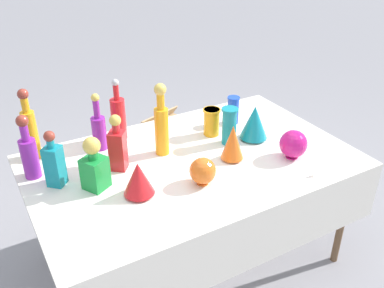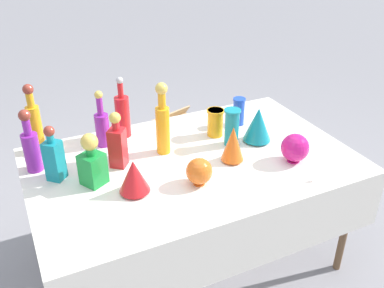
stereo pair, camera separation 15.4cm
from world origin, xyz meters
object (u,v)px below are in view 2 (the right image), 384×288
object	(u,v)px
slender_vase_2	(239,111)
round_bowl_1	(295,148)
tall_bottle_2	(123,114)
slender_vase_1	(215,122)
tall_bottle_3	(31,146)
fluted_vase_0	(233,144)
cardboard_box_behind_left	(175,142)
slender_vase_0	(232,126)
fluted_vase_2	(134,176)
tall_bottle_4	(35,123)
square_decanter_0	(92,162)
fluted_vase_1	(258,124)
square_decanter_2	(54,157)
square_decanter_1	(117,143)
tall_bottle_1	(163,123)
tall_bottle_0	(102,126)
round_bowl_0	(199,171)

from	to	relation	value
slender_vase_2	round_bowl_1	world-z (taller)	slender_vase_2
tall_bottle_2	slender_vase_1	distance (m)	0.56
tall_bottle_3	fluted_vase_0	world-z (taller)	tall_bottle_3
slender_vase_1	cardboard_box_behind_left	distance (m)	1.21
slender_vase_0	fluted_vase_2	distance (m)	0.71
tall_bottle_4	slender_vase_2	world-z (taller)	tall_bottle_4
tall_bottle_2	tall_bottle_3	distance (m)	0.58
slender_vase_0	round_bowl_1	xyz separation A→B (m)	(0.22, -0.31, -0.04)
square_decanter_0	fluted_vase_1	distance (m)	1.00
round_bowl_1	fluted_vase_0	bearing A→B (deg)	153.74
slender_vase_1	tall_bottle_2	bearing A→B (deg)	155.01
square_decanter_2	fluted_vase_2	size ratio (longest dim) A/B	1.69
square_decanter_1	slender_vase_0	bearing A→B (deg)	-5.18
fluted_vase_0	cardboard_box_behind_left	world-z (taller)	fluted_vase_0
tall_bottle_3	tall_bottle_2	bearing A→B (deg)	17.14
tall_bottle_1	tall_bottle_3	xyz separation A→B (m)	(-0.70, 0.12, -0.04)
tall_bottle_0	slender_vase_1	world-z (taller)	tall_bottle_0
fluted_vase_0	round_bowl_1	size ratio (longest dim) A/B	1.27
round_bowl_1	square_decanter_1	bearing A→B (deg)	157.14
square_decanter_1	cardboard_box_behind_left	bearing A→B (deg)	53.67
square_decanter_2	fluted_vase_1	size ratio (longest dim) A/B	1.41
tall_bottle_1	square_decanter_2	distance (m)	0.61
fluted_vase_0	tall_bottle_0	bearing A→B (deg)	141.02
tall_bottle_2	square_decanter_2	distance (m)	0.55
tall_bottle_0	fluted_vase_0	distance (m)	0.77
tall_bottle_3	slender_vase_0	bearing A→B (deg)	-11.07
slender_vase_0	round_bowl_0	bearing A→B (deg)	-140.97
square_decanter_2	round_bowl_0	size ratio (longest dim) A/B	2.11
fluted_vase_1	fluted_vase_2	xyz separation A→B (m)	(-0.84, -0.19, -0.02)
square_decanter_1	tall_bottle_4	bearing A→B (deg)	136.74
fluted_vase_2	fluted_vase_0	bearing A→B (deg)	5.08
tall_bottle_2	square_decanter_2	bearing A→B (deg)	-146.26
tall_bottle_1	square_decanter_0	bearing A→B (deg)	-162.31
tall_bottle_3	round_bowl_1	distance (m)	1.41
tall_bottle_3	square_decanter_1	world-z (taller)	tall_bottle_3
square_decanter_2	cardboard_box_behind_left	bearing A→B (deg)	43.37
tall_bottle_3	fluted_vase_1	distance (m)	1.28
tall_bottle_2	slender_vase_0	size ratio (longest dim) A/B	1.68
tall_bottle_3	square_decanter_0	bearing A→B (deg)	-45.65
slender_vase_0	round_bowl_1	distance (m)	0.38
square_decanter_1	fluted_vase_1	xyz separation A→B (m)	(0.83, -0.09, -0.03)
square_decanter_1	fluted_vase_0	world-z (taller)	square_decanter_1
round_bowl_0	round_bowl_1	world-z (taller)	round_bowl_1
square_decanter_1	round_bowl_1	xyz separation A→B (m)	(0.89, -0.38, -0.05)
tall_bottle_3	square_decanter_2	xyz separation A→B (m)	(0.09, -0.14, -0.01)
round_bowl_1	fluted_vase_2	bearing A→B (deg)	173.67
square_decanter_2	slender_vase_0	bearing A→B (deg)	-4.36
tall_bottle_1	fluted_vase_1	xyz separation A→B (m)	(0.56, -0.12, -0.08)
tall_bottle_1	square_decanter_2	size ratio (longest dim) A/B	1.39
square_decanter_2	slender_vase_2	bearing A→B (deg)	6.77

